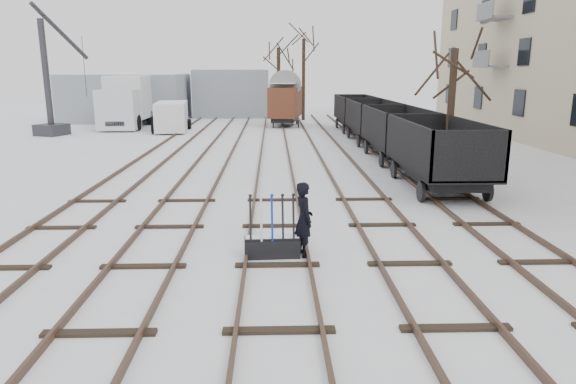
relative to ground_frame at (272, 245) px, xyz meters
name	(u,v)px	position (x,y,z in m)	size (l,w,h in m)	color
ground	(277,266)	(0.12, -0.61, -0.28)	(120.00, 120.00, 0.00)	white
tracks	(275,160)	(0.12, 13.07, -0.21)	(13.90, 52.00, 0.16)	black
shed_left	(128,97)	(-12.88, 35.39, 1.76)	(10.00, 8.00, 4.10)	gray
shed_right	(232,93)	(-3.88, 39.39, 1.96)	(7.00, 6.00, 4.50)	gray
ground_frame	(272,245)	(0.00, 0.00, 0.00)	(1.32, 0.48, 1.49)	black
worker	(304,219)	(0.75, 0.10, 0.61)	(0.65, 0.43, 1.78)	black
freight_wagon_a	(437,163)	(6.12, 7.09, 0.68)	(2.47, 6.19, 2.53)	black
freight_wagon_b	(397,140)	(6.12, 13.49, 0.68)	(2.47, 6.19, 2.53)	black
freight_wagon_c	(372,127)	(6.12, 19.89, 0.68)	(2.47, 6.19, 2.53)	black
freight_wagon_d	(356,118)	(6.12, 26.29, 0.68)	(2.47, 6.19, 2.53)	black
box_van_wagon	(285,101)	(1.04, 29.78, 1.69)	(3.06, 4.77, 3.39)	black
lorry	(129,101)	(-11.26, 29.72, 1.74)	(2.92, 8.72, 3.94)	black
panel_van	(172,116)	(-7.30, 26.18, 0.82)	(2.60, 5.02, 2.12)	silver
crane	(50,102)	(-15.10, 24.31, 1.99)	(2.22, 5.14, 8.63)	#2B2B30
tree_near	(451,113)	(7.35, 9.61, 2.31)	(0.30, 0.30, 5.18)	black
tree_far_left	(279,86)	(0.54, 32.09, 2.81)	(0.30, 0.30, 6.18)	black
tree_far_right	(303,80)	(2.77, 34.93, 3.24)	(0.30, 0.30, 7.04)	black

